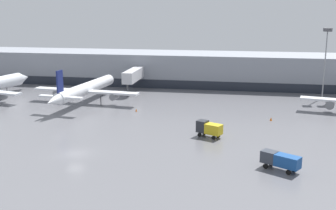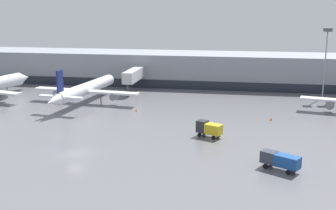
# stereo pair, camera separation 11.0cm
# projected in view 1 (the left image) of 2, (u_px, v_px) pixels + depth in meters

# --- Properties ---
(ground_plane) EXTENTS (320.00, 320.00, 0.00)m
(ground_plane) POSITION_uv_depth(u_px,v_px,m) (75.00, 153.00, 63.63)
(ground_plane) COLOR slate
(terminal_building) EXTENTS (160.00, 29.10, 9.00)m
(terminal_building) POSITION_uv_depth(u_px,v_px,m) (157.00, 68.00, 121.99)
(terminal_building) COLOR gray
(terminal_building) RESTS_ON ground_plane
(parked_jet_2) EXTENTS (25.74, 31.87, 9.15)m
(parked_jet_2) POSITION_uv_depth(u_px,v_px,m) (85.00, 89.00, 96.37)
(parked_jet_2) COLOR silver
(parked_jet_2) RESTS_ON ground_plane
(service_truck_0) EXTENTS (5.45, 4.16, 2.35)m
(service_truck_0) POSITION_uv_depth(u_px,v_px,m) (280.00, 160.00, 56.78)
(service_truck_0) COLOR #19478C
(service_truck_0) RESTS_ON ground_plane
(service_truck_1) EXTENTS (4.70, 3.39, 2.73)m
(service_truck_1) POSITION_uv_depth(u_px,v_px,m) (209.00, 128.00, 71.36)
(service_truck_1) COLOR gold
(service_truck_1) RESTS_ON ground_plane
(traffic_cone_0) EXTENTS (0.47, 0.47, 0.66)m
(traffic_cone_0) POSITION_uv_depth(u_px,v_px,m) (271.00, 119.00, 82.12)
(traffic_cone_0) COLOR orange
(traffic_cone_0) RESTS_ON ground_plane
(traffic_cone_1) EXTENTS (0.40, 0.40, 0.66)m
(traffic_cone_1) POSITION_uv_depth(u_px,v_px,m) (62.00, 95.00, 105.23)
(traffic_cone_1) COLOR orange
(traffic_cone_1) RESTS_ON ground_plane
(traffic_cone_3) EXTENTS (0.36, 0.36, 0.61)m
(traffic_cone_3) POSITION_uv_depth(u_px,v_px,m) (136.00, 110.00, 89.48)
(traffic_cone_3) COLOR orange
(traffic_cone_3) RESTS_ON ground_plane
(apron_light_mast_6) EXTENTS (1.80, 1.80, 16.89)m
(apron_light_mast_6) POSITION_uv_depth(u_px,v_px,m) (327.00, 43.00, 99.22)
(apron_light_mast_6) COLOR gray
(apron_light_mast_6) RESTS_ON ground_plane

